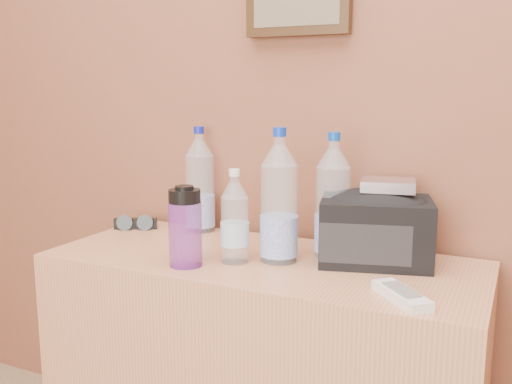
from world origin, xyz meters
TOP-DOWN VIEW (x-y plane):
  - dresser at (-0.16, 1.75)m, footprint 1.12×0.47m
  - pet_large_b at (-0.46, 1.93)m, footprint 0.09×0.09m
  - pet_large_c at (-0.01, 1.84)m, footprint 0.09×0.09m
  - pet_large_d at (-0.11, 1.74)m, footprint 0.09×0.09m
  - pet_small at (-0.21, 1.69)m, footprint 0.07×0.07m
  - nalgene_bottle at (-0.31, 1.61)m, footprint 0.08×0.08m
  - sunglasses at (-0.65, 1.86)m, footprint 0.14×0.10m
  - ac_remote at (0.22, 1.60)m, footprint 0.15×0.15m
  - toiletry_bag at (0.11, 1.84)m, footprint 0.31×0.26m
  - foil_packet at (0.13, 1.85)m, footprint 0.15×0.13m

SIDE VIEW (x-z plane):
  - dresser at x=-0.16m, z-range 0.00..0.70m
  - ac_remote at x=0.22m, z-range 0.70..0.72m
  - sunglasses at x=-0.65m, z-range 0.70..0.73m
  - toiletry_bag at x=0.11m, z-range 0.70..0.88m
  - nalgene_bottle at x=-0.31m, z-range 0.70..0.90m
  - pet_small at x=-0.21m, z-range 0.68..0.92m
  - pet_large_b at x=-0.46m, z-range 0.68..1.00m
  - pet_large_c at x=-0.01m, z-range 0.68..1.00m
  - pet_large_d at x=-0.11m, z-range 0.68..1.02m
  - foil_packet at x=0.13m, z-range 0.88..0.91m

